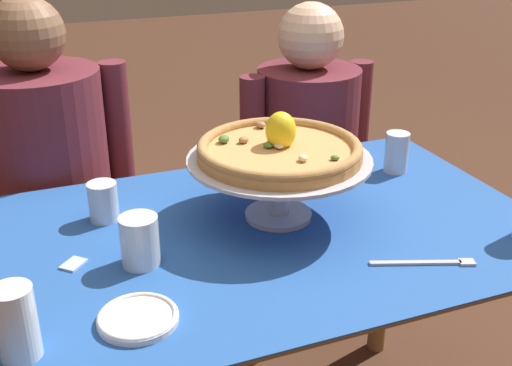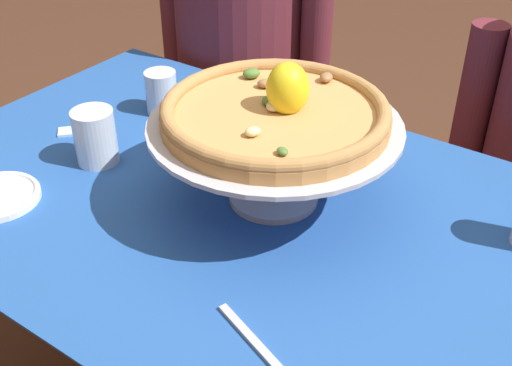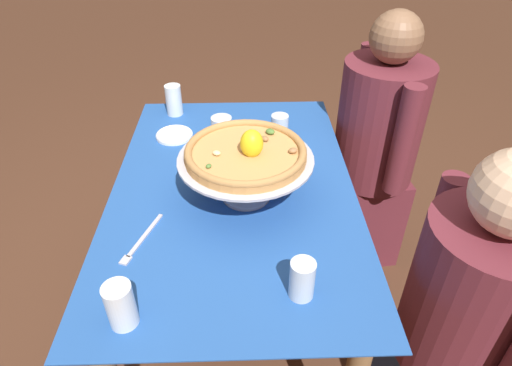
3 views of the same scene
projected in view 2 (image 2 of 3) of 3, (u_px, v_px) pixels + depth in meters
dining_table at (235, 250)px, 1.18m from camera, size 1.27×0.81×0.74m
pizza_stand at (275, 142)px, 1.06m from camera, size 0.42×0.42×0.15m
pizza at (276, 111)px, 1.03m from camera, size 0.37×0.37×0.10m
water_glass_side_left at (96, 140)px, 1.20m from camera, size 0.08×0.08×0.11m
water_glass_back_left at (162, 95)px, 1.37m from camera, size 0.07×0.07×0.09m
dinner_fork at (273, 362)px, 0.81m from camera, size 0.21×0.09×0.01m
sugar_packet at (71, 131)px, 1.32m from camera, size 0.06×0.06×0.00m
diner_left at (243, 92)px, 1.82m from camera, size 0.51×0.39×1.20m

